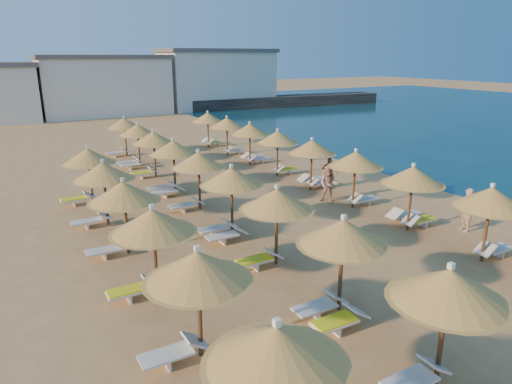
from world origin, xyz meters
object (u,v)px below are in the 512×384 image
jetty (286,101)px  beachgoer_c (329,173)px  parasol_row_east (355,160)px  beachgoer_a (467,210)px  parasol_row_west (231,178)px  beachgoer_b (328,184)px

jetty → beachgoer_c: bearing=-115.3°
jetty → beachgoer_c: 43.55m
parasol_row_east → jetty: bearing=61.0°
beachgoer_c → beachgoer_a: size_ratio=0.94×
parasol_row_east → beachgoer_c: 3.79m
beachgoer_c → beachgoer_a: (1.03, -8.08, 0.05)m
jetty → parasol_row_west: (-29.47, -41.05, 1.65)m
beachgoer_a → jetty: bearing=174.7°
beachgoer_c → beachgoer_b: bearing=-77.6°
jetty → parasol_row_west: 50.57m
jetty → parasol_row_west: bearing=-121.1°
jetty → beachgoer_b: beachgoer_b is taller
parasol_row_east → beachgoer_a: (2.10, -4.77, -1.45)m
jetty → beachgoer_a: bearing=-109.7°
beachgoer_b → jetty: bearing=111.6°
beachgoer_c → jetty: bearing=111.1°
beachgoer_c → beachgoer_b: (-1.61, -2.02, 0.07)m
parasol_row_west → parasol_row_east: bearing=0.0°
jetty → beachgoer_a: (-20.70, -45.83, 0.20)m
beachgoer_b → beachgoer_a: bearing=-14.4°
parasol_row_west → beachgoer_b: (6.13, 1.29, -1.44)m
jetty → beachgoer_b: 46.11m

